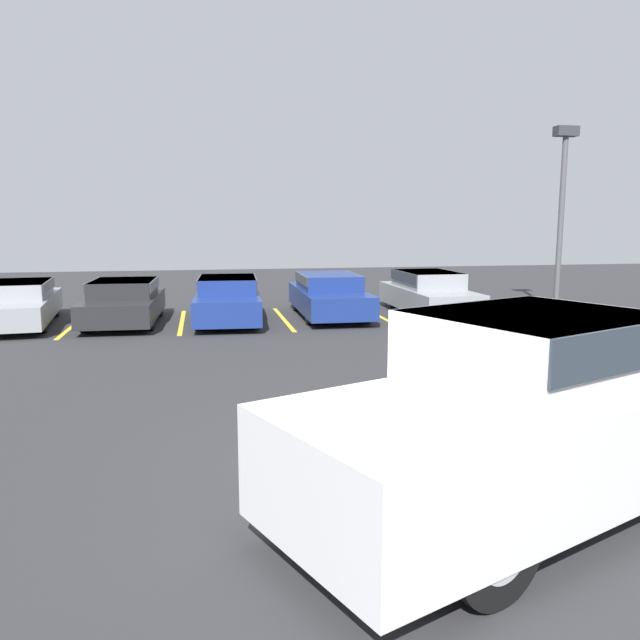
% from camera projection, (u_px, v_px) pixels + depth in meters
% --- Properties ---
extents(ground_plane, '(60.00, 60.00, 0.00)m').
position_uv_depth(ground_plane, '(391.00, 473.00, 6.88)').
color(ground_plane, '#2D2D30').
extents(stall_stripe_b, '(0.12, 4.34, 0.01)m').
position_uv_depth(stall_stripe_b, '(74.00, 325.00, 16.68)').
color(stall_stripe_b, yellow).
rests_on(stall_stripe_b, ground_plane).
extents(stall_stripe_c, '(0.12, 4.34, 0.01)m').
position_uv_depth(stall_stripe_c, '(182.00, 322.00, 17.20)').
color(stall_stripe_c, yellow).
rests_on(stall_stripe_c, ground_plane).
extents(stall_stripe_d, '(0.12, 4.34, 0.01)m').
position_uv_depth(stall_stripe_d, '(284.00, 319.00, 17.72)').
color(stall_stripe_d, yellow).
rests_on(stall_stripe_d, ground_plane).
extents(stall_stripe_e, '(0.12, 4.34, 0.01)m').
position_uv_depth(stall_stripe_e, '(379.00, 316.00, 18.25)').
color(stall_stripe_e, yellow).
rests_on(stall_stripe_e, ground_plane).
extents(stall_stripe_f, '(0.12, 4.34, 0.01)m').
position_uv_depth(stall_stripe_f, '(470.00, 313.00, 18.77)').
color(stall_stripe_f, yellow).
rests_on(stall_stripe_f, ground_plane).
extents(pickup_truck, '(6.08, 4.02, 1.92)m').
position_uv_depth(pickup_truck, '(552.00, 409.00, 6.03)').
color(pickup_truck, white).
rests_on(pickup_truck, ground_plane).
extents(parked_sedan_a, '(2.24, 4.89, 1.17)m').
position_uv_depth(parked_sedan_a, '(17.00, 302.00, 16.53)').
color(parked_sedan_a, gray).
rests_on(parked_sedan_a, ground_plane).
extents(parked_sedan_b, '(1.94, 4.26, 1.18)m').
position_uv_depth(parked_sedan_b, '(124.00, 300.00, 16.86)').
color(parked_sedan_b, '#232326').
rests_on(parked_sedan_b, ground_plane).
extents(parked_sedan_c, '(1.95, 4.55, 1.23)m').
position_uv_depth(parked_sedan_c, '(228.00, 298.00, 17.24)').
color(parked_sedan_c, navy).
rests_on(parked_sedan_c, ground_plane).
extents(parked_sedan_d, '(1.85, 4.60, 1.24)m').
position_uv_depth(parked_sedan_d, '(329.00, 294.00, 18.12)').
color(parked_sedan_d, navy).
rests_on(parked_sedan_d, ground_plane).
extents(parked_sedan_e, '(1.75, 4.50, 1.28)m').
position_uv_depth(parked_sedan_e, '(428.00, 292.00, 18.56)').
color(parked_sedan_e, gray).
rests_on(parked_sedan_e, ground_plane).
extents(light_post, '(0.70, 0.36, 5.59)m').
position_uv_depth(light_post, '(562.00, 194.00, 19.15)').
color(light_post, '#515156').
rests_on(light_post, ground_plane).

